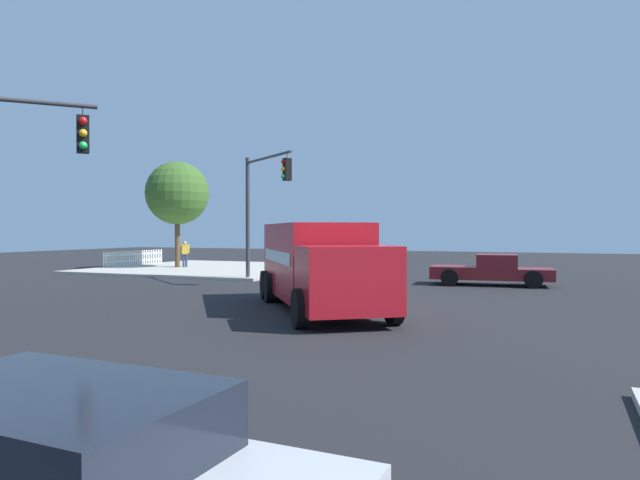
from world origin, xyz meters
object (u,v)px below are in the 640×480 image
pedestrian_near_corner (185,252)px  shade_tree_near (177,193)px  pickup_maroon (492,269)px  traffic_light_primary (260,196)px  delivery_truck (319,264)px

pedestrian_near_corner → shade_tree_near: 3.71m
pickup_maroon → pedestrian_near_corner: pedestrian_near_corner is taller
pickup_maroon → pedestrian_near_corner: 19.21m
pickup_maroon → shade_tree_near: size_ratio=0.81×
pedestrian_near_corner → shade_tree_near: shade_tree_near is taller
pickup_maroon → traffic_light_primary: bearing=-74.8°
delivery_truck → pedestrian_near_corner: (-13.54, -14.79, -0.34)m
delivery_truck → shade_tree_near: size_ratio=1.20×
delivery_truck → pedestrian_near_corner: size_ratio=4.86×
pickup_maroon → shade_tree_near: bearing=-99.4°
pickup_maroon → pedestrian_near_corner: bearing=-100.4°
pedestrian_near_corner → shade_tree_near: bearing=-55.8°
delivery_truck → pedestrian_near_corner: bearing=-132.5°
pickup_maroon → shade_tree_near: (-3.20, -19.27, 4.02)m
pedestrian_near_corner → delivery_truck: bearing=47.5°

